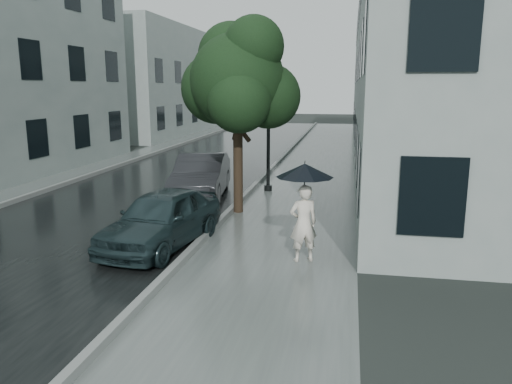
% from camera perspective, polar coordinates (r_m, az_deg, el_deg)
% --- Properties ---
extents(ground, '(120.00, 120.00, 0.00)m').
position_cam_1_polar(ground, '(8.93, -1.62, -11.81)').
color(ground, black).
rests_on(ground, ground).
extents(sidewalk, '(3.50, 60.00, 0.01)m').
position_cam_1_polar(sidewalk, '(20.36, 6.25, 1.72)').
color(sidewalk, slate).
rests_on(sidewalk, ground).
extents(kerb_near, '(0.15, 60.00, 0.15)m').
position_cam_1_polar(kerb_near, '(20.56, 1.18, 2.09)').
color(kerb_near, slate).
rests_on(kerb_near, ground).
extents(asphalt_road, '(6.85, 60.00, 0.00)m').
position_cam_1_polar(asphalt_road, '(21.42, -8.10, 2.17)').
color(asphalt_road, black).
rests_on(asphalt_road, ground).
extents(kerb_far, '(0.15, 60.00, 0.15)m').
position_cam_1_polar(kerb_far, '(22.77, -16.49, 2.56)').
color(kerb_far, slate).
rests_on(kerb_far, ground).
extents(sidewalk_far, '(1.70, 60.00, 0.01)m').
position_cam_1_polar(sidewalk_far, '(23.22, -18.51, 2.43)').
color(sidewalk_far, '#4C5451').
rests_on(sidewalk_far, ground).
extents(building_near, '(7.02, 36.00, 9.00)m').
position_cam_1_polar(building_near, '(27.75, 18.86, 13.20)').
color(building_near, gray).
rests_on(building_near, ground).
extents(building_far_b, '(7.02, 18.00, 8.00)m').
position_cam_1_polar(building_far_b, '(41.04, -11.85, 12.27)').
color(building_far_b, gray).
rests_on(building_far_b, ground).
extents(pedestrian, '(0.70, 0.60, 1.63)m').
position_cam_1_polar(pedestrian, '(10.40, 5.44, -3.57)').
color(pedestrian, silver).
rests_on(pedestrian, sidewalk).
extents(umbrella, '(1.56, 1.56, 1.19)m').
position_cam_1_polar(umbrella, '(10.14, 5.59, 2.47)').
color(umbrella, black).
rests_on(umbrella, ground).
extents(street_tree, '(3.48, 3.16, 5.48)m').
position_cam_1_polar(street_tree, '(14.29, -2.04, 12.68)').
color(street_tree, '#332619').
rests_on(street_tree, ground).
extents(lamp_post, '(0.84, 0.40, 4.76)m').
position_cam_1_polar(lamp_post, '(17.28, 0.93, 9.11)').
color(lamp_post, black).
rests_on(lamp_post, ground).
extents(car_near, '(2.12, 4.04, 1.31)m').
position_cam_1_polar(car_near, '(11.56, -10.72, -2.98)').
color(car_near, '#1C2D30').
rests_on(car_near, ground).
extents(car_far, '(2.07, 4.47, 1.42)m').
position_cam_1_polar(car_far, '(16.53, -6.28, 1.84)').
color(car_far, black).
rests_on(car_far, ground).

